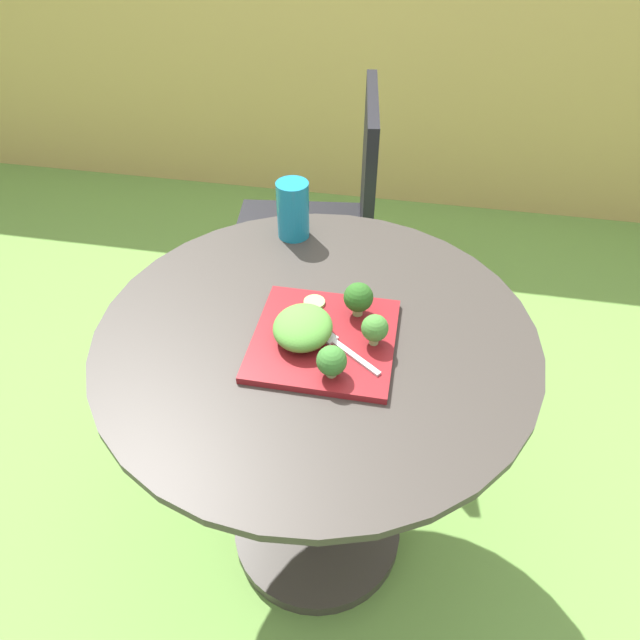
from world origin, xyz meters
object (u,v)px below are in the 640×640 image
fork (341,346)px  patio_chair (330,217)px  drinking_glass (293,213)px  salad_plate (324,339)px

fork → patio_chair: bearing=100.9°
fork → drinking_glass: bearing=114.8°
salad_plate → patio_chair: bearing=98.8°
salad_plate → drinking_glass: 0.36m
drinking_glass → fork: drinking_glass is taller
patio_chair → fork: patio_chair is taller
drinking_glass → salad_plate: bearing=-68.7°
salad_plate → fork: (0.03, -0.02, 0.01)m
patio_chair → drinking_glass: bearing=-91.2°
patio_chair → drinking_glass: patio_chair is taller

